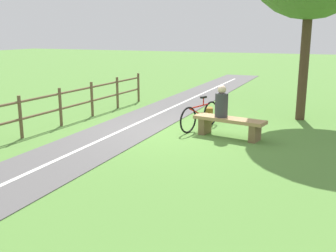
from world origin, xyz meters
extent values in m
plane|color=#548438|center=(0.00, 0.00, 0.00)|extent=(80.00, 80.00, 0.00)
cube|color=#565454|center=(1.07, 4.00, 0.01)|extent=(2.35, 36.02, 0.02)
cube|color=silver|center=(1.07, 4.00, 0.02)|extent=(0.53, 32.00, 0.00)
cube|color=#A88456|center=(-1.56, 0.02, 0.44)|extent=(1.80, 0.76, 0.08)
cube|color=brown|center=(-2.20, 0.14, 0.20)|extent=(0.23, 0.43, 0.40)
cube|color=brown|center=(-0.91, -0.10, 0.20)|extent=(0.23, 0.43, 0.40)
cylinder|color=#38383D|center=(-1.34, -0.02, 0.76)|extent=(0.36, 0.36, 0.57)
sphere|color=beige|center=(-1.34, -0.02, 1.14)|extent=(0.20, 0.20, 0.20)
torus|color=black|center=(-0.52, 0.04, 0.33)|extent=(0.22, 0.66, 0.67)
torus|color=black|center=(-0.79, -0.95, 0.33)|extent=(0.22, 0.66, 0.67)
cylinder|color=red|center=(-0.65, -0.46, 0.62)|extent=(0.27, 0.85, 0.04)
cylinder|color=red|center=(-0.61, -0.31, 0.48)|extent=(0.20, 0.62, 0.31)
cylinder|color=red|center=(-0.70, -0.61, 0.72)|extent=(0.03, 0.03, 0.20)
cube|color=black|center=(-0.70, -0.61, 0.83)|extent=(0.13, 0.21, 0.05)
cube|color=olive|center=(-0.67, -1.17, 0.23)|extent=(0.30, 0.34, 0.45)
cube|color=#A57A2A|center=(-0.56, -1.12, 0.16)|extent=(0.12, 0.20, 0.20)
cylinder|color=brown|center=(2.77, -3.61, 0.51)|extent=(0.08, 0.08, 1.03)
cylinder|color=brown|center=(2.82, -2.19, 0.51)|extent=(0.08, 0.08, 1.03)
cylinder|color=brown|center=(2.86, -0.77, 0.51)|extent=(0.08, 0.08, 1.03)
cylinder|color=brown|center=(2.90, 0.65, 0.51)|extent=(0.08, 0.08, 1.03)
cylinder|color=brown|center=(2.94, 2.07, 0.51)|extent=(0.08, 0.08, 1.03)
cylinder|color=brown|center=(2.88, -0.06, 0.87)|extent=(0.27, 7.11, 0.06)
cylinder|color=brown|center=(2.88, -0.06, 0.46)|extent=(0.27, 7.11, 0.06)
cylinder|color=#473323|center=(-2.93, -2.76, 1.84)|extent=(0.26, 0.26, 3.69)
camera|label=1|loc=(-3.87, 9.06, 2.46)|focal=42.34mm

